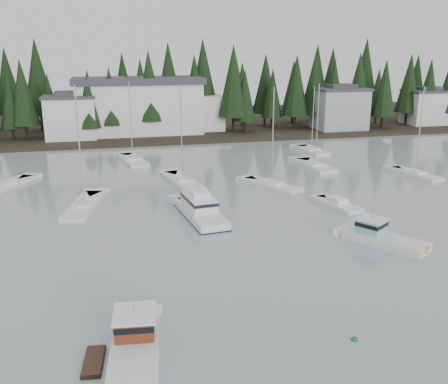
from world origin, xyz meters
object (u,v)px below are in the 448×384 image
object	(u,v)px
sailboat_4	(311,151)
runabout_1	(337,205)
lobster_boat_brown	(133,349)
sailboat_7	(84,207)
harbor_inn	(150,106)
lobster_boat_teal	(382,238)
sailboat_6	(183,182)
house_east_a	(339,108)
sailboat_9	(271,186)
sailboat_2	(1,188)
house_east_b	(426,106)
cabin_cruiser_center	(200,211)
sailboat_1	(415,175)
sailboat_8	(315,167)
sailboat_10	(133,161)
house_west	(70,116)

from	to	relation	value
sailboat_4	runabout_1	size ratio (longest dim) A/B	1.73
lobster_boat_brown	sailboat_7	bearing A→B (deg)	13.33
harbor_inn	lobster_boat_teal	size ratio (longest dim) A/B	3.92
sailboat_4	sailboat_6	distance (m)	28.49
house_east_a	runabout_1	xyz separation A→B (m)	(-23.28, -48.00, -4.77)
harbor_inn	sailboat_4	xyz separation A→B (m)	(24.84, -23.45, -5.72)
lobster_boat_brown	sailboat_6	xyz separation A→B (m)	(8.55, 37.08, -0.40)
house_east_a	sailboat_9	bearing A→B (deg)	-125.74
lobster_boat_brown	sailboat_2	distance (m)	41.70
harbor_inn	lobster_boat_brown	world-z (taller)	harbor_inn
house_east_b	cabin_cruiser_center	world-z (taller)	house_east_b
sailboat_1	sailboat_8	distance (m)	13.81
harbor_inn	sailboat_1	world-z (taller)	sailboat_1
lobster_boat_teal	sailboat_9	xyz separation A→B (m)	(-3.56, 20.36, -0.41)
house_east_b	sailboat_6	distance (m)	70.46
harbor_inn	sailboat_9	xyz separation A→B (m)	(11.20, -42.92, -5.70)
sailboat_9	harbor_inn	bearing A→B (deg)	-14.16
sailboat_9	sailboat_8	bearing A→B (deg)	-76.58
house_east_a	sailboat_2	world-z (taller)	sailboat_2
sailboat_1	sailboat_2	distance (m)	54.44
cabin_cruiser_center	sailboat_4	size ratio (longest dim) A/B	0.90
sailboat_2	sailboat_1	bearing A→B (deg)	-67.35
harbor_inn	sailboat_7	distance (m)	48.05
harbor_inn	lobster_boat_teal	distance (m)	65.20
sailboat_8	sailboat_1	bearing A→B (deg)	-128.01
house_east_b	lobster_boat_teal	world-z (taller)	house_east_b
sailboat_7	lobster_boat_teal	bearing A→B (deg)	-110.62
cabin_cruiser_center	runabout_1	bearing A→B (deg)	-97.17
harbor_inn	sailboat_10	distance (m)	25.31
sailboat_2	sailboat_8	xyz separation A→B (m)	(42.82, 2.01, -0.02)
sailboat_2	sailboat_4	size ratio (longest dim) A/B	1.31
sailboat_1	sailboat_4	world-z (taller)	sailboat_1
sailboat_1	sailboat_8	bearing A→B (deg)	42.19
house_east_a	lobster_boat_brown	bearing A→B (deg)	-123.45
sailboat_4	cabin_cruiser_center	bearing A→B (deg)	135.39
sailboat_2	lobster_boat_brown	bearing A→B (deg)	-131.64
house_east_a	sailboat_7	xyz separation A→B (m)	(-50.55, -41.94, -4.83)
sailboat_2	sailboat_10	xyz separation A→B (m)	(16.87, 11.95, -0.02)
lobster_boat_brown	sailboat_6	bearing A→B (deg)	-6.68
house_west	cabin_cruiser_center	xyz separation A→B (m)	(15.28, -48.94, -4.01)
sailboat_2	runabout_1	world-z (taller)	sailboat_2
sailboat_2	sailboat_7	bearing A→B (deg)	-105.78
house_east_b	sailboat_2	distance (m)	89.56
runabout_1	sailboat_8	bearing A→B (deg)	-30.37
house_east_b	sailboat_8	size ratio (longest dim) A/B	0.76
cabin_cruiser_center	sailboat_1	bearing A→B (deg)	-79.19
lobster_boat_teal	sailboat_7	world-z (taller)	sailboat_7
sailboat_8	sailboat_9	bearing A→B (deg)	129.35
cabin_cruiser_center	sailboat_6	world-z (taller)	sailboat_6
sailboat_1	sailboat_10	size ratio (longest dim) A/B	1.00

